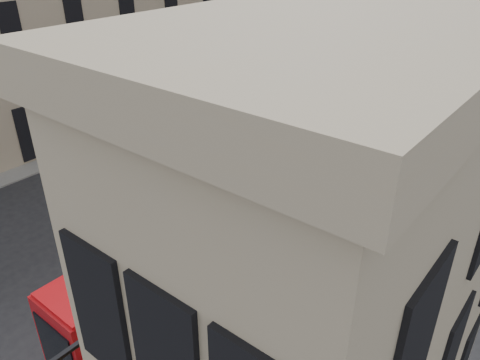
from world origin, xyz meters
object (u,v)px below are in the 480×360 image
Objects in this scene: car_b at (404,122)px; pedestrian_c at (398,95)px; bus_far at (336,78)px; street_lamp_a at (159,105)px; cyclist at (223,185)px; traffic_light_near at (268,188)px; cafe_table_far at (274,274)px; car_c at (242,130)px; pedestrian_a at (285,86)px; car_a at (271,158)px; street_lamp_b at (358,86)px; pedestrian_b at (341,102)px; traffic_light_far at (248,83)px; cafe_chair_d at (311,308)px; pedestrian_e at (167,123)px; bicycle at (233,242)px; cafe_table_mid at (231,317)px; bus_near at (177,272)px.

car_b is 7.76m from pedestrian_c.
street_lamp_a is at bearing -117.86° from bus_far.
traffic_light_near is at bearing -78.00° from cyclist.
bus_far is at bearing 114.50° from cafe_table_far.
car_c is 2.74× the size of cyclist.
street_lamp_a is at bearing -106.92° from pedestrian_a.
car_a is at bearing 125.41° from cafe_table_far.
street_lamp_a is 19.42m from street_lamp_b.
cyclist is (-4.01, 0.54, -1.43)m from traffic_light_near.
street_lamp_b is at bearing 17.97° from pedestrian_b.
pedestrian_a is 0.94× the size of pedestrian_b.
traffic_light_far is 0.70× the size of car_c.
cafe_table_far is at bearing -64.74° from pedestrian_a.
pedestrian_b is 2.02× the size of cafe_chair_d.
pedestrian_e is 28.46m from cafe_chair_d.
car_a is 2.06× the size of bicycle.
pedestrian_b is 6.82m from pedestrian_c.
cafe_chair_d is at bearing 51.17° from cafe_table_mid.
cafe_table_mid is (20.14, -33.25, 4.24)m from pedestrian_a.
bus_near is at bearing 177.39° from cafe_chair_d.
bus_near is 6.58× the size of pedestrian_e.
pedestrian_a reaches higher than car_b.
pedestrian_c is (-4.25, 35.73, -1.86)m from bus_near.
bicycle is at bearing 92.82° from pedestrian_c.
bus_far reaches higher than bus_near.
pedestrian_b is at bearing 104.29° from bus_near.
car_b is 19.89m from cyclist.
car_c is (6.65, 3.24, -1.61)m from street_lamp_a.
pedestrian_b is (-1.77, 14.37, 0.18)m from car_a.
bicycle is at bearing -53.95° from traffic_light_far.
bus_far is 17.88m from pedestrian_e.
car_c is (4.65, -6.76, -1.64)m from traffic_light_far.
traffic_light_near and traffic_light_far have the same top height.
pedestrian_c is at bearing 32.56° from pedestrian_b.
bus_near is 7.66× the size of pedestrian_c.
street_lamp_a is 3.48× the size of pedestrian_c.
pedestrian_b is 17.39m from pedestrian_e.
cafe_table_mid reaches higher than car_c.
street_lamp_b reaches higher than bus_near.
street_lamp_b is at bearing 55.49° from street_lamp_a.
cyclist is at bearing 131.91° from cafe_table_mid.
bus_near is 6.17× the size of bicycle.
car_a is 1.98× the size of cyclist.
car_a is (3.18, -15.59, -2.07)m from bus_far.
pedestrian_a is at bearing 121.21° from cafe_table_mid.
car_a is 4.66× the size of cafe_chair_d.
street_lamp_a reaches higher than pedestrian_c.
cafe_chair_d is at bearing 80.12° from pedestrian_e.
pedestrian_e is at bearing 7.41° from street_lamp_a.
street_lamp_b is 6.32m from car_b.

